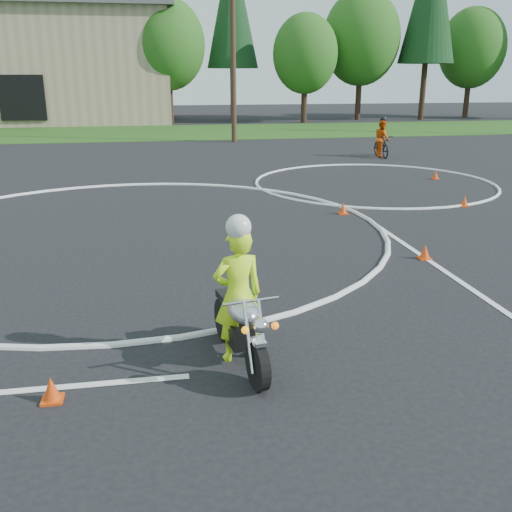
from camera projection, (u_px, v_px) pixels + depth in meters
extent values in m
plane|color=black|center=(122.00, 274.00, 10.60)|extent=(120.00, 120.00, 0.00)
cube|color=#1E4714|center=(143.00, 133.00, 35.93)|extent=(120.00, 10.00, 0.02)
torus|color=silver|center=(128.00, 232.00, 13.42)|extent=(12.12, 12.12, 0.12)
torus|color=silver|center=(373.00, 183.00, 19.42)|extent=(8.10, 8.10, 0.10)
cube|color=silver|center=(476.00, 292.00, 9.71)|extent=(0.12, 10.00, 0.01)
cylinder|color=black|center=(258.00, 366.00, 6.67)|extent=(0.22, 0.61, 0.60)
cylinder|color=black|center=(224.00, 319.00, 7.92)|extent=(0.22, 0.61, 0.60)
cube|color=black|center=(238.00, 332.00, 7.31)|extent=(0.37, 0.59, 0.30)
ellipsoid|color=silver|center=(243.00, 310.00, 7.02)|extent=(0.46, 0.69, 0.28)
cube|color=black|center=(231.00, 299.00, 7.48)|extent=(0.36, 0.63, 0.10)
cylinder|color=white|center=(248.00, 337.00, 6.61)|extent=(0.10, 0.36, 0.80)
cylinder|color=white|center=(263.00, 335.00, 6.66)|extent=(0.10, 0.36, 0.80)
cube|color=white|center=(258.00, 342.00, 6.56)|extent=(0.17, 0.24, 0.05)
cylinder|color=silver|center=(251.00, 301.00, 6.68)|extent=(0.69, 0.15, 0.04)
sphere|color=white|center=(261.00, 326.00, 6.41)|extent=(0.18, 0.18, 0.18)
sphere|color=orange|center=(245.00, 330.00, 6.38)|extent=(0.09, 0.09, 0.09)
sphere|color=orange|center=(275.00, 326.00, 6.50)|extent=(0.09, 0.09, 0.09)
cylinder|color=white|center=(240.00, 325.00, 7.75)|extent=(0.21, 0.80, 0.08)
imported|color=#C6FF1A|center=(238.00, 295.00, 7.21)|extent=(0.71, 0.52, 1.76)
sphere|color=silver|center=(238.00, 227.00, 6.89)|extent=(0.32, 0.32, 0.32)
imported|color=black|center=(382.00, 146.00, 25.44)|extent=(0.75, 1.88, 0.97)
imported|color=#D04F0A|center=(382.00, 139.00, 25.34)|extent=(0.65, 0.82, 1.61)
sphere|color=black|center=(383.00, 119.00, 25.09)|extent=(0.28, 0.28, 0.28)
cone|color=#DA3E0B|center=(343.00, 208.00, 15.11)|extent=(0.22, 0.22, 0.30)
cube|color=#DA3E0B|center=(343.00, 213.00, 15.15)|extent=(0.24, 0.24, 0.03)
cone|color=#DA3E0B|center=(464.00, 201.00, 15.99)|extent=(0.22, 0.22, 0.30)
cube|color=#DA3E0B|center=(464.00, 206.00, 16.03)|extent=(0.24, 0.24, 0.03)
cone|color=#DA3E0B|center=(425.00, 252.00, 11.43)|extent=(0.22, 0.22, 0.30)
cube|color=#DA3E0B|center=(424.00, 258.00, 11.47)|extent=(0.24, 0.24, 0.03)
cone|color=#DA3E0B|center=(51.00, 389.00, 6.45)|extent=(0.22, 0.22, 0.30)
cube|color=#DA3E0B|center=(53.00, 400.00, 6.49)|extent=(0.24, 0.24, 0.03)
cone|color=#DA3E0B|center=(436.00, 175.00, 20.13)|extent=(0.22, 0.22, 0.30)
cube|color=#DA3E0B|center=(435.00, 179.00, 20.17)|extent=(0.24, 0.24, 0.03)
cube|color=black|center=(22.00, 98.00, 38.61)|extent=(3.00, 0.16, 3.00)
cylinder|color=#382619|center=(170.00, 101.00, 42.33)|extent=(0.44, 0.44, 3.24)
ellipsoid|color=#1E5116|center=(168.00, 44.00, 41.12)|extent=(5.40, 5.40, 6.48)
cylinder|color=#382619|center=(233.00, 95.00, 44.92)|extent=(0.44, 0.44, 3.96)
cone|color=black|center=(232.00, 3.00, 42.89)|extent=(3.96, 3.96, 9.35)
cylinder|color=#382619|center=(304.00, 103.00, 43.09)|extent=(0.44, 0.44, 2.88)
ellipsoid|color=#1E5116|center=(305.00, 54.00, 42.01)|extent=(4.80, 4.80, 5.76)
cylinder|color=#382619|center=(358.00, 97.00, 45.68)|extent=(0.44, 0.44, 3.60)
ellipsoid|color=#1E5116|center=(361.00, 38.00, 44.33)|extent=(6.00, 6.00, 7.20)
cylinder|color=#382619|center=(423.00, 92.00, 45.45)|extent=(0.44, 0.44, 4.32)
cylinder|color=#382619|center=(467.00, 98.00, 48.31)|extent=(0.44, 0.44, 3.24)
ellipsoid|color=#1E5116|center=(472.00, 48.00, 47.10)|extent=(5.40, 5.40, 6.48)
cylinder|color=#382619|center=(116.00, 103.00, 42.67)|extent=(0.44, 0.44, 2.88)
ellipsoid|color=#1E5116|center=(112.00, 54.00, 41.59)|extent=(4.80, 4.80, 5.76)
cylinder|color=#473321|center=(233.00, 45.00, 29.60)|extent=(0.28, 0.28, 10.00)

